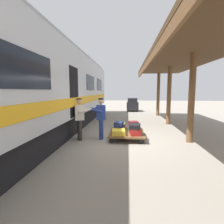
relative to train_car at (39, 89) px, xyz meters
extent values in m
plane|color=gray|center=(-3.77, 0.00, -2.06)|extent=(60.00, 60.00, 0.00)
cylinder|color=brown|center=(-6.08, -7.47, -0.36)|extent=(0.24, 0.24, 3.40)
cylinder|color=brown|center=(-6.08, -3.73, -0.36)|extent=(0.24, 0.24, 3.40)
cylinder|color=brown|center=(-6.08, 0.00, -0.36)|extent=(0.24, 0.24, 3.40)
cube|color=#4E3520|center=(-6.08, 0.00, 1.42)|extent=(3.20, 15.73, 0.16)
cube|color=brown|center=(-4.53, 0.00, 1.19)|extent=(0.08, 15.73, 0.30)
cube|color=#B7BABF|center=(0.00, 0.00, 0.29)|extent=(3.00, 18.08, 2.90)
cube|color=black|center=(0.00, 0.00, -1.61)|extent=(2.55, 17.18, 0.90)
cube|color=#99999E|center=(0.00, 0.00, 1.84)|extent=(2.76, 17.72, 0.20)
cube|color=gold|center=(-1.51, 0.00, -0.51)|extent=(0.03, 17.72, 0.36)
cube|color=black|center=(-1.51, -6.33, 0.39)|extent=(0.02, 1.99, 0.84)
cube|color=black|center=(-1.51, -3.16, 0.39)|extent=(0.02, 1.99, 0.84)
cube|color=black|center=(-1.51, 3.16, 0.39)|extent=(0.02, 1.99, 0.84)
cube|color=black|center=(-1.45, 0.00, -0.11)|extent=(0.12, 1.10, 2.00)
cube|color=brown|center=(-3.63, -0.33, -1.82)|extent=(1.43, 1.77, 0.07)
cylinder|color=black|center=(-4.20, 0.38, -1.96)|extent=(0.20, 0.05, 0.20)
cylinder|color=black|center=(-3.05, 0.38, -1.96)|extent=(0.20, 0.05, 0.20)
cylinder|color=black|center=(-4.20, -1.04, -1.96)|extent=(0.20, 0.05, 0.20)
cylinder|color=black|center=(-3.05, -1.04, -1.96)|extent=(0.20, 0.05, 0.20)
cube|color=#4C515B|center=(-3.95, -0.82, -1.70)|extent=(0.54, 0.68, 0.17)
cube|color=brown|center=(-3.30, -0.82, -1.65)|extent=(0.52, 0.61, 0.27)
cube|color=gold|center=(-3.30, 0.16, -1.69)|extent=(0.55, 0.64, 0.20)
cube|color=maroon|center=(-3.30, -0.33, -1.69)|extent=(0.53, 0.59, 0.20)
cube|color=#AD231E|center=(-3.95, 0.16, -1.66)|extent=(0.44, 0.57, 0.25)
cube|color=#1E666B|center=(-3.95, -0.33, -1.69)|extent=(0.48, 0.60, 0.20)
cube|color=black|center=(-3.95, 0.14, -1.45)|extent=(0.46, 0.60, 0.17)
cube|color=navy|center=(-3.29, -0.33, -1.48)|extent=(0.40, 0.52, 0.22)
cube|color=maroon|center=(-3.92, -0.80, -1.51)|extent=(0.47, 0.47, 0.20)
cylinder|color=navy|center=(-2.56, -0.23, -1.65)|extent=(0.16, 0.16, 0.82)
cylinder|color=navy|center=(-2.57, -0.04, -1.65)|extent=(0.16, 0.16, 0.82)
cube|color=navy|center=(-2.56, -0.14, -0.94)|extent=(0.37, 0.24, 0.60)
cylinder|color=tan|center=(-2.56, -0.14, -0.61)|extent=(0.09, 0.09, 0.06)
sphere|color=tan|center=(-2.56, -0.14, -0.47)|extent=(0.22, 0.22, 0.22)
cylinder|color=black|center=(-2.56, -0.14, -0.39)|extent=(0.21, 0.21, 0.06)
cylinder|color=navy|center=(-2.34, -0.28, -0.84)|extent=(0.53, 0.13, 0.21)
cylinder|color=navy|center=(-2.35, 0.04, -0.84)|extent=(0.53, 0.13, 0.21)
cylinder|color=#332D28|center=(-1.75, 0.17, -1.65)|extent=(0.16, 0.16, 0.82)
cylinder|color=#332D28|center=(-1.67, -0.01, -1.65)|extent=(0.16, 0.16, 0.82)
cube|color=silver|center=(-1.71, 0.08, -0.94)|extent=(0.42, 0.35, 0.60)
cylinder|color=tan|center=(-1.71, 0.08, -0.61)|extent=(0.09, 0.09, 0.06)
sphere|color=tan|center=(-1.71, 0.08, -0.47)|extent=(0.22, 0.22, 0.22)
cylinder|color=#332D28|center=(-1.71, 0.08, -0.39)|extent=(0.21, 0.21, 0.06)
cylinder|color=silver|center=(-1.98, 0.13, -0.84)|extent=(0.52, 0.31, 0.21)
cylinder|color=silver|center=(-1.84, -0.16, -0.84)|extent=(0.52, 0.31, 0.21)
cube|color=black|center=(-4.09, -10.46, -1.51)|extent=(1.14, 1.73, 0.70)
cube|color=black|center=(-4.09, -10.11, -1.01)|extent=(0.92, 0.72, 0.50)
cylinder|color=black|center=(-4.54, -9.86, -1.86)|extent=(0.12, 0.40, 0.40)
cylinder|color=black|center=(-3.64, -9.86, -1.86)|extent=(0.12, 0.40, 0.40)
cylinder|color=black|center=(-4.54, -11.06, -1.86)|extent=(0.12, 0.40, 0.40)
cylinder|color=black|center=(-3.64, -11.06, -1.86)|extent=(0.12, 0.40, 0.40)
camera|label=1|loc=(-3.66, 6.95, -0.06)|focal=28.12mm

